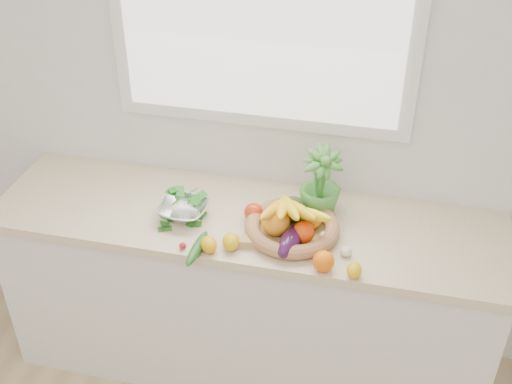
% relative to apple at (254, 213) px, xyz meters
% --- Properties ---
extents(back_wall, '(4.50, 0.02, 2.70)m').
position_rel_apple_xyz_m(back_wall, '(-0.04, 0.32, 0.41)').
color(back_wall, white).
rests_on(back_wall, ground).
extents(counter_cabinet, '(2.20, 0.58, 0.86)m').
position_rel_apple_xyz_m(counter_cabinet, '(-0.04, 0.02, -0.51)').
color(counter_cabinet, silver).
rests_on(counter_cabinet, ground).
extents(countertop, '(2.24, 0.62, 0.04)m').
position_rel_apple_xyz_m(countertop, '(-0.04, 0.02, -0.06)').
color(countertop, beige).
rests_on(countertop, counter_cabinet).
extents(window_frame, '(1.30, 0.03, 1.10)m').
position_rel_apple_xyz_m(window_frame, '(-0.04, 0.30, 0.81)').
color(window_frame, white).
rests_on(window_frame, back_wall).
extents(window_pane, '(1.18, 0.01, 0.98)m').
position_rel_apple_xyz_m(window_pane, '(-0.04, 0.28, 0.81)').
color(window_pane, white).
rests_on(window_pane, window_frame).
extents(orange_loose, '(0.10, 0.10, 0.08)m').
position_rel_apple_xyz_m(orange_loose, '(0.34, -0.25, 0.00)').
color(orange_loose, '#FE6908').
rests_on(orange_loose, countertop).
extents(lemon_a, '(0.10, 0.10, 0.07)m').
position_rel_apple_xyz_m(lemon_a, '(-0.13, -0.24, -0.01)').
color(lemon_a, '#E8A00C').
rests_on(lemon_a, countertop).
extents(lemon_b, '(0.06, 0.08, 0.06)m').
position_rel_apple_xyz_m(lemon_b, '(0.46, -0.26, -0.01)').
color(lemon_b, '#DFB40C').
rests_on(lemon_b, countertop).
extents(lemon_c, '(0.09, 0.10, 0.07)m').
position_rel_apple_xyz_m(lemon_c, '(-0.05, -0.20, -0.01)').
color(lemon_c, gold).
rests_on(lemon_c, countertop).
extents(apple, '(0.09, 0.09, 0.08)m').
position_rel_apple_xyz_m(apple, '(0.00, 0.00, 0.00)').
color(apple, red).
rests_on(apple, countertop).
extents(ginger, '(0.12, 0.06, 0.04)m').
position_rel_apple_xyz_m(ginger, '(0.02, -0.17, -0.02)').
color(ginger, tan).
rests_on(ginger, countertop).
extents(garlic_a, '(0.06, 0.06, 0.04)m').
position_rel_apple_xyz_m(garlic_a, '(0.32, -0.07, -0.02)').
color(garlic_a, beige).
rests_on(garlic_a, countertop).
extents(garlic_b, '(0.05, 0.05, 0.04)m').
position_rel_apple_xyz_m(garlic_b, '(0.10, -0.02, -0.02)').
color(garlic_b, white).
rests_on(garlic_b, countertop).
extents(garlic_c, '(0.05, 0.05, 0.04)m').
position_rel_apple_xyz_m(garlic_c, '(0.41, -0.14, -0.02)').
color(garlic_c, silver).
rests_on(garlic_c, countertop).
extents(eggplant, '(0.12, 0.22, 0.09)m').
position_rel_apple_xyz_m(eggplant, '(0.19, -0.16, 0.00)').
color(eggplant, '#320E36').
rests_on(eggplant, countertop).
extents(cucumber, '(0.05, 0.23, 0.04)m').
position_rel_apple_xyz_m(cucumber, '(-0.17, -0.26, -0.02)').
color(cucumber, '#1C5218').
rests_on(cucumber, countertop).
extents(radish, '(0.03, 0.03, 0.03)m').
position_rel_apple_xyz_m(radish, '(-0.24, -0.25, -0.03)').
color(radish, red).
rests_on(radish, countertop).
extents(potted_herb, '(0.23, 0.23, 0.32)m').
position_rel_apple_xyz_m(potted_herb, '(0.26, 0.13, 0.11)').
color(potted_herb, '#438A32').
rests_on(potted_herb, countertop).
extents(fruit_basket, '(0.52, 0.52, 0.19)m').
position_rel_apple_xyz_m(fruit_basket, '(0.17, -0.05, 0.01)').
color(fruit_basket, tan).
rests_on(fruit_basket, countertop).
extents(colander_with_spinach, '(0.22, 0.22, 0.11)m').
position_rel_apple_xyz_m(colander_with_spinach, '(-0.30, -0.05, 0.02)').
color(colander_with_spinach, white).
rests_on(colander_with_spinach, countertop).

